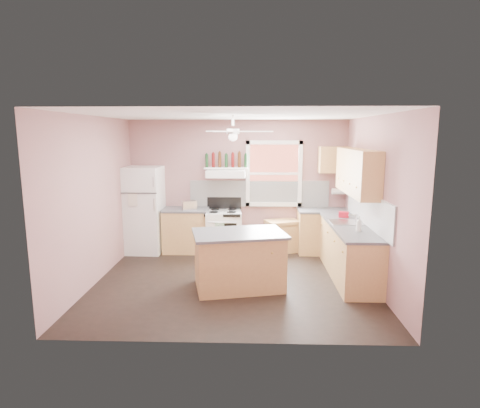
{
  "coord_description": "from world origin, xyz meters",
  "views": [
    {
      "loc": [
        0.31,
        -6.33,
        2.41
      ],
      "look_at": [
        0.1,
        0.3,
        1.25
      ],
      "focal_mm": 30.0,
      "sensor_mm": 36.0,
      "label": 1
    }
  ],
  "objects_px": {
    "stove": "(223,232)",
    "refrigerator": "(144,210)",
    "island": "(239,261)",
    "toaster": "(189,205)",
    "cart": "(282,236)"
  },
  "relations": [
    {
      "from": "refrigerator",
      "to": "island",
      "type": "distance_m",
      "value": 2.83
    },
    {
      "from": "island",
      "to": "stove",
      "type": "bearing_deg",
      "value": 88.97
    },
    {
      "from": "refrigerator",
      "to": "toaster",
      "type": "bearing_deg",
      "value": -1.45
    },
    {
      "from": "island",
      "to": "toaster",
      "type": "bearing_deg",
      "value": 107.49
    },
    {
      "from": "toaster",
      "to": "cart",
      "type": "relative_size",
      "value": 0.42
    },
    {
      "from": "stove",
      "to": "island",
      "type": "height_order",
      "value": "same"
    },
    {
      "from": "stove",
      "to": "island",
      "type": "bearing_deg",
      "value": -84.01
    },
    {
      "from": "stove",
      "to": "refrigerator",
      "type": "bearing_deg",
      "value": 174.99
    },
    {
      "from": "stove",
      "to": "island",
      "type": "distance_m",
      "value": 1.97
    },
    {
      "from": "toaster",
      "to": "stove",
      "type": "height_order",
      "value": "toaster"
    },
    {
      "from": "toaster",
      "to": "refrigerator",
      "type": "bearing_deg",
      "value": 156.1
    },
    {
      "from": "toaster",
      "to": "cart",
      "type": "distance_m",
      "value": 2.02
    },
    {
      "from": "refrigerator",
      "to": "toaster",
      "type": "relative_size",
      "value": 6.29
    },
    {
      "from": "refrigerator",
      "to": "stove",
      "type": "xyz_separation_m",
      "value": [
        1.63,
        0.01,
        -0.45
      ]
    },
    {
      "from": "island",
      "to": "cart",
      "type": "bearing_deg",
      "value": 55.23
    }
  ]
}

